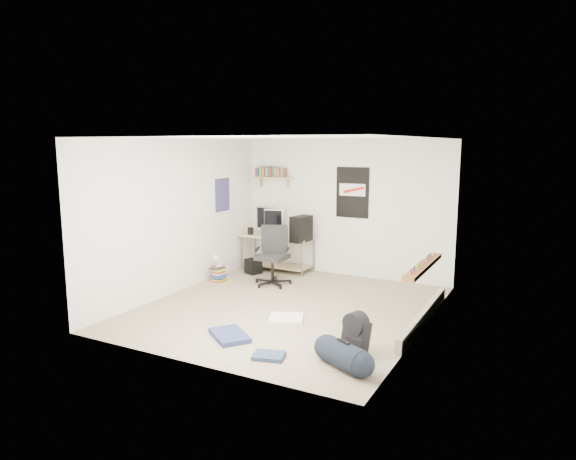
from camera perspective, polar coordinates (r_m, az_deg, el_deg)
The scene contains 26 objects.
floor at distance 7.77m, azimuth -0.05°, elevation -8.65°, with size 4.00×4.50×0.01m, color gray.
ceiling at distance 7.38m, azimuth -0.06°, elevation 10.20°, with size 4.00×4.50×0.01m, color white.
back_wall at distance 9.50m, azimuth 6.33°, elevation 2.41°, with size 4.00×0.01×2.50m, color silver.
left_wall at distance 8.58m, azimuth -11.97°, elevation 1.50°, with size 0.01×4.50×2.50m, color silver.
right_wall at distance 6.78m, azimuth 15.10°, elevation -0.72°, with size 0.01×4.50×2.50m, color silver.
desk at distance 9.92m, azimuth -1.19°, elevation -2.42°, with size 1.43×0.63×0.65m, color beige.
monitor_left at distance 9.79m, azimuth -2.50°, elevation 0.44°, with size 0.40×0.10×0.44m, color #B5B4BA.
monitor_right at distance 9.66m, azimuth -1.56°, elevation 0.22°, with size 0.37×0.09×0.41m, color gray.
pc_tower at distance 9.36m, azimuth 1.48°, elevation 0.13°, with size 0.22×0.45×0.47m, color black.
keyboard at distance 9.81m, azimuth -1.59°, elevation -0.77°, with size 0.41×0.14×0.02m, color black.
speaker_left at distance 9.93m, azimuth -4.19°, elevation -0.22°, with size 0.09×0.09×0.18m, color black.
speaker_right at distance 9.56m, azimuth -0.60°, elevation -0.50°, with size 0.10×0.10×0.20m, color black.
office_chair at distance 8.87m, azimuth -1.75°, elevation -3.03°, with size 0.67×0.67×1.03m, color black.
wall_shelf at distance 9.97m, azimuth -1.67°, elevation 5.86°, with size 0.80×0.22×0.24m, color tan.
poster_back_wall at distance 9.39m, azimuth 7.16°, elevation 4.15°, with size 0.62×0.03×0.92m, color black.
poster_left_wall at distance 9.49m, azimuth -7.29°, elevation 3.90°, with size 0.02×0.42×0.60m, color navy.
window at distance 7.05m, azimuth 15.28°, elevation 1.30°, with size 0.10×1.50×1.26m, color brown.
baseboard_heater at distance 7.36m, azimuth 14.85°, elevation -9.24°, with size 0.08×2.50×0.18m, color #B7B2A8.
backpack at distance 6.15m, azimuth 7.53°, elevation -11.69°, with size 0.29×0.23×0.39m, color black.
duffel_bag at distance 5.78m, azimuth 6.15°, elevation -13.74°, with size 0.29×0.29×0.58m, color black.
tshirt at distance 7.27m, azimuth -0.18°, elevation -9.73°, with size 0.47×0.39×0.04m, color white.
jeans_a at distance 6.65m, azimuth -6.51°, elevation -11.57°, with size 0.59×0.38×0.06m, color navy.
jeans_b at distance 6.05m, azimuth -2.15°, elevation -13.78°, with size 0.35×0.27×0.04m, color navy.
book_stack at distance 9.20m, azimuth -7.65°, elevation -4.84°, with size 0.43×0.35×0.29m, color brown.
desk_lamp at distance 9.11m, azimuth -7.66°, elevation -3.48°, with size 0.12×0.19×0.19m, color silver.
subwoofer at distance 9.73m, azimuth -3.88°, elevation -4.04°, with size 0.25×0.25×0.28m, color black.
Camera 1 is at (3.45, -6.52, 2.42)m, focal length 32.00 mm.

